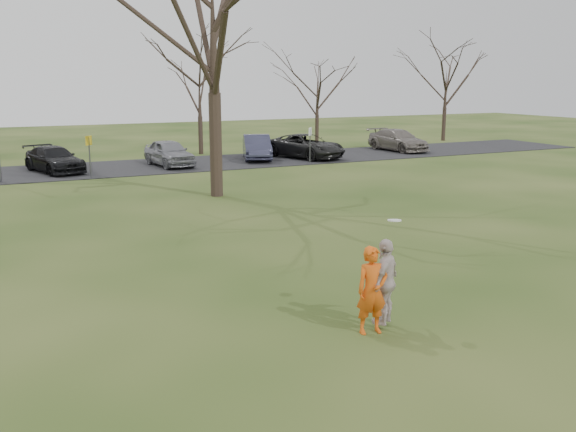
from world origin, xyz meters
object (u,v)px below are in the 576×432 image
object	(u,v)px
car_4	(169,153)
car_6	(306,146)
player_defender	(372,290)
car_3	(54,159)
big_tree	(213,20)
car_5	(257,147)
catching_play	(386,281)
car_7	(398,140)

from	to	relation	value
car_4	car_6	distance (m)	8.47
player_defender	car_3	distance (m)	25.03
player_defender	big_tree	world-z (taller)	big_tree
car_3	big_tree	world-z (taller)	big_tree
car_5	big_tree	xyz separation A→B (m)	(-6.08, -10.15, 6.24)
player_defender	catching_play	size ratio (longest dim) A/B	0.84
car_4	player_defender	bearing A→B (deg)	-103.21
car_7	catching_play	bearing A→B (deg)	-130.55
car_4	car_6	world-z (taller)	car_4
player_defender	car_5	xyz separation A→B (m)	(8.20, 25.07, -0.08)
car_3	player_defender	bearing A→B (deg)	-100.07
car_6	big_tree	xyz separation A→B (m)	(-9.07, -9.52, 6.25)
player_defender	car_5	distance (m)	26.37
car_7	big_tree	bearing A→B (deg)	-152.47
car_3	car_6	bearing A→B (deg)	-19.03
car_7	big_tree	world-z (taller)	big_tree
car_5	catching_play	size ratio (longest dim) A/B	2.18
car_7	car_5	bearing A→B (deg)	176.48
player_defender	car_5	size ratio (longest dim) A/B	0.39
car_3	car_4	distance (m)	5.98
car_5	car_6	world-z (taller)	car_5
catching_play	car_5	bearing A→B (deg)	72.63
car_5	car_7	size ratio (longest dim) A/B	0.91
player_defender	catching_play	bearing A→B (deg)	27.97
car_6	catching_play	xyz separation A→B (m)	(-10.79, -24.29, 0.17)
car_5	catching_play	xyz separation A→B (m)	(-7.79, -24.92, 0.16)
car_5	car_6	distance (m)	3.06
car_3	big_tree	xyz separation A→B (m)	(5.36, -9.90, 6.31)
car_4	car_5	size ratio (longest dim) A/B	0.96
car_4	car_7	bearing A→B (deg)	-4.13
car_5	big_tree	world-z (taller)	big_tree
car_5	catching_play	distance (m)	26.11
catching_play	big_tree	world-z (taller)	big_tree
car_4	catching_play	bearing A→B (deg)	-102.31
car_7	catching_play	distance (m)	31.00
car_4	catching_play	size ratio (longest dim) A/B	2.10
car_6	car_7	distance (m)	7.39
car_4	catching_play	world-z (taller)	catching_play
car_6	car_7	xyz separation A→B (m)	(7.34, 0.85, -0.01)
player_defender	car_5	bearing A→B (deg)	79.95
car_4	catching_play	xyz separation A→B (m)	(-2.32, -24.39, 0.17)
car_3	big_tree	distance (m)	12.91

